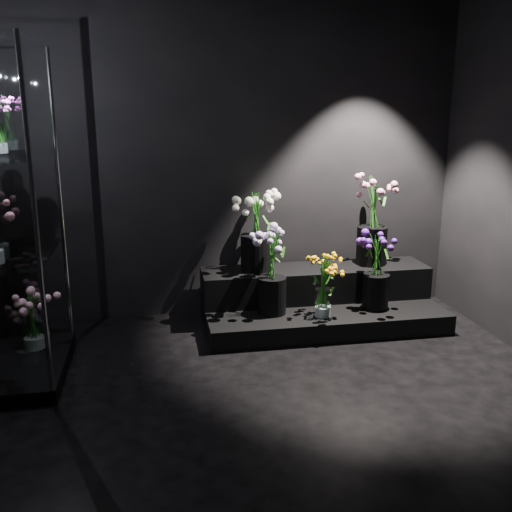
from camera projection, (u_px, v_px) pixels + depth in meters
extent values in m
plane|color=black|center=(285.00, 423.00, 3.40)|extent=(4.00, 4.00, 0.00)
plane|color=black|center=(234.00, 157.00, 4.95)|extent=(4.00, 0.00, 4.00)
cube|color=black|center=(322.00, 315.00, 4.92)|extent=(2.01, 0.89, 0.17)
cube|color=black|center=(315.00, 283.00, 5.08)|extent=(2.01, 0.45, 0.28)
cube|color=black|center=(22.00, 367.00, 4.00)|extent=(0.61, 1.01, 0.10)
cube|color=white|center=(9.00, 256.00, 3.80)|extent=(0.55, 0.95, 0.01)
cylinder|color=white|center=(323.00, 303.00, 4.62)|extent=(0.13, 0.13, 0.24)
cylinder|color=black|center=(272.00, 295.00, 4.69)|extent=(0.24, 0.24, 0.31)
cylinder|color=black|center=(375.00, 291.00, 4.81)|extent=(0.22, 0.22, 0.30)
cylinder|color=black|center=(256.00, 252.00, 4.93)|extent=(0.27, 0.27, 0.31)
cylinder|color=black|center=(371.00, 245.00, 5.11)|extent=(0.27, 0.27, 0.34)
cylinder|color=white|center=(34.00, 332.00, 4.17)|extent=(0.16, 0.16, 0.25)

